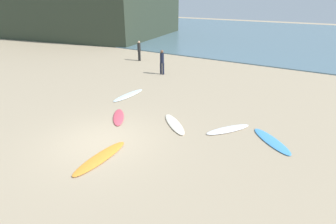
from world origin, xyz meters
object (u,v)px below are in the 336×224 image
surfboard_1 (175,124)px  surfboard_4 (272,141)px  beachgoer_near (139,50)px  surfboard_5 (228,129)px  surfboard_3 (119,117)px  beachgoer_mid (162,61)px  surfboard_2 (101,158)px  surfboard_0 (128,95)px

surfboard_1 → surfboard_4: size_ratio=1.00×
surfboard_1 → beachgoer_near: size_ratio=1.31×
surfboard_5 → beachgoer_near: (-11.50, 8.57, 0.90)m
surfboard_5 → beachgoer_near: beachgoer_near is taller
surfboard_3 → surfboard_5: 5.00m
surfboard_4 → beachgoer_mid: 10.92m
beachgoer_near → surfboard_2: bearing=148.1°
surfboard_0 → surfboard_1: 4.56m
surfboard_3 → beachgoer_mid: beachgoer_mid is taller
beachgoer_mid → surfboard_2: bearing=-69.5°
surfboard_5 → beachgoer_near: size_ratio=1.25×
surfboard_2 → surfboard_4: surfboard_2 is taller
surfboard_1 → surfboard_0: bearing=-72.9°
surfboard_1 → surfboard_3: size_ratio=1.16×
surfboard_4 → surfboard_5: (-1.78, 0.02, 0.00)m
surfboard_0 → beachgoer_mid: (-0.98, 4.87, 0.94)m
surfboard_0 → surfboard_5: surfboard_5 is taller
surfboard_1 → beachgoer_near: (-9.33, 9.35, 0.90)m
surfboard_2 → surfboard_4: 6.48m
beachgoer_near → surfboard_1: bearing=159.7°
surfboard_0 → surfboard_5: (6.35, -1.04, 0.00)m
surfboard_1 → surfboard_2: bearing=29.1°
surfboard_3 → surfboard_4: size_ratio=0.86×
surfboard_2 → surfboard_5: (2.92, 4.48, -0.00)m
surfboard_5 → beachgoer_near: bearing=-3.8°
beachgoer_mid → surfboard_5: bearing=-41.3°
surfboard_4 → surfboard_5: surfboard_5 is taller
surfboard_4 → surfboard_2: bearing=-4.8°
surfboard_3 → surfboard_4: surfboard_3 is taller
surfboard_2 → surfboard_3: surfboard_3 is taller
beachgoer_mid → surfboard_3: bearing=-73.4°
beachgoer_near → surfboard_3: bearing=148.5°
surfboard_0 → beachgoer_near: 9.17m
surfboard_2 → surfboard_3: size_ratio=1.33×
surfboard_1 → surfboard_2: 3.78m
surfboard_4 → surfboard_5: size_ratio=1.05×
surfboard_4 → surfboard_5: bearing=-49.0°
surfboard_2 → beachgoer_near: (-8.58, 13.06, 0.90)m
surfboard_3 → beachgoer_mid: (-2.58, 7.46, 0.93)m
surfboard_0 → surfboard_2: bearing=120.8°
surfboard_0 → surfboard_4: size_ratio=1.11×
surfboard_4 → beachgoer_near: 15.85m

